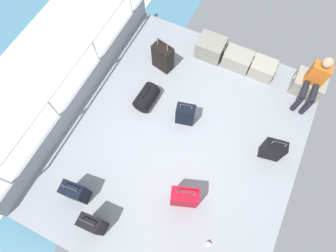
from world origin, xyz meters
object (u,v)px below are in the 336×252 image
suitcase_1 (184,197)px  suitcase_4 (93,224)px  cargo_crate_3 (308,84)px  suitcase_0 (185,114)px  cargo_crate_1 (237,59)px  suitcase_2 (273,150)px  passenger_seated (315,81)px  cargo_crate_0 (211,48)px  duffel_bag (146,97)px  cargo_crate_2 (262,69)px  suitcase_3 (163,57)px  paper_cup (208,245)px  suitcase_5 (76,192)px

suitcase_1 → suitcase_4: (-1.15, -1.03, -0.00)m
cargo_crate_3 → suitcase_0: suitcase_0 is taller
cargo_crate_1 → suitcase_2: suitcase_2 is taller
cargo_crate_1 → passenger_seated: passenger_seated is taller
suitcase_0 → suitcase_4: size_ratio=0.85×
cargo_crate_3 → suitcase_1: bearing=-112.7°
cargo_crate_1 → suitcase_4: (-0.97, -4.19, 0.15)m
cargo_crate_3 → passenger_seated: bearing=-90.0°
cargo_crate_0 → duffel_bag: duffel_bag is taller
cargo_crate_2 → suitcase_3: size_ratio=0.65×
suitcase_0 → suitcase_4: suitcase_4 is taller
suitcase_2 → cargo_crate_1: bearing=127.0°
cargo_crate_0 → duffel_bag: (-0.69, -1.68, -0.04)m
cargo_crate_0 → suitcase_0: 1.74m
cargo_crate_1 → suitcase_0: size_ratio=0.94×
passenger_seated → suitcase_2: size_ratio=1.62×
suitcase_3 → duffel_bag: size_ratio=1.45×
passenger_seated → suitcase_0: bearing=-141.6°
cargo_crate_0 → cargo_crate_2: 1.19m
suitcase_0 → suitcase_1: 1.57m
passenger_seated → suitcase_3: size_ratio=1.35×
cargo_crate_0 → suitcase_4: bearing=-94.7°
cargo_crate_3 → suitcase_1: size_ratio=0.76×
cargo_crate_2 → passenger_seated: passenger_seated is taller
paper_cup → passenger_seated: bearing=79.1°
suitcase_5 → cargo_crate_2: bearing=61.9°
duffel_bag → passenger_seated: bearing=28.0°
duffel_bag → suitcase_5: bearing=-95.1°
passenger_seated → paper_cup: passenger_seated is taller
cargo_crate_2 → passenger_seated: bearing=-10.0°
suitcase_1 → passenger_seated: bearing=66.0°
suitcase_1 → paper_cup: size_ratio=8.36×
cargo_crate_3 → suitcase_2: 1.73m
suitcase_3 → suitcase_4: bearing=-82.7°
cargo_crate_0 → suitcase_0: size_ratio=0.92×
cargo_crate_1 → suitcase_4: bearing=-103.1°
cargo_crate_1 → passenger_seated: bearing=-6.1°
cargo_crate_2 → suitcase_5: 4.41m
cargo_crate_1 → suitcase_5: suitcase_5 is taller
cargo_crate_0 → cargo_crate_3: 2.15m
cargo_crate_0 → duffel_bag: bearing=-112.4°
cargo_crate_3 → passenger_seated: (0.00, -0.18, 0.38)m
cargo_crate_3 → duffel_bag: size_ratio=1.14×
suitcase_5 → duffel_bag: size_ratio=1.30×
cargo_crate_3 → duffel_bag: duffel_bag is taller
duffel_bag → paper_cup: duffel_bag is taller
suitcase_0 → suitcase_2: size_ratio=0.96×
cargo_crate_1 → cargo_crate_3: (1.52, 0.02, 0.02)m
cargo_crate_2 → paper_cup: 3.67m
passenger_seated → suitcase_1: 3.29m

